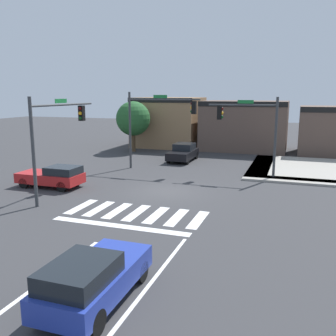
{
  "coord_description": "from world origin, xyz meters",
  "views": [
    {
      "loc": [
        7.36,
        -20.88,
        5.91
      ],
      "look_at": [
        -0.21,
        0.97,
        1.26
      ],
      "focal_mm": 39.64,
      "sensor_mm": 36.0,
      "label": 1
    }
  ],
  "objects_px": {
    "car_black": "(183,152)",
    "car_red": "(53,176)",
    "traffic_signal_southwest": "(57,128)",
    "roadside_tree": "(133,119)",
    "traffic_signal_northeast": "(250,123)",
    "car_blue": "(93,278)",
    "traffic_signal_northwest": "(156,117)"
  },
  "relations": [
    {
      "from": "car_black",
      "to": "traffic_signal_northwest",
      "type": "bearing_deg",
      "value": -10.47
    },
    {
      "from": "car_blue",
      "to": "roadside_tree",
      "type": "relative_size",
      "value": 0.81
    },
    {
      "from": "car_red",
      "to": "traffic_signal_southwest",
      "type": "bearing_deg",
      "value": 135.98
    },
    {
      "from": "traffic_signal_northwest",
      "to": "car_blue",
      "type": "distance_m",
      "value": 19.36
    },
    {
      "from": "car_blue",
      "to": "roadside_tree",
      "type": "xyz_separation_m",
      "value": [
        -10.68,
        26.45,
        2.6
      ]
    },
    {
      "from": "traffic_signal_southwest",
      "to": "car_black",
      "type": "xyz_separation_m",
      "value": [
        3.39,
        13.55,
        -3.25
      ]
    },
    {
      "from": "traffic_signal_northwest",
      "to": "traffic_signal_northeast",
      "type": "relative_size",
      "value": 1.06
    },
    {
      "from": "traffic_signal_northeast",
      "to": "car_black",
      "type": "height_order",
      "value": "traffic_signal_northeast"
    },
    {
      "from": "traffic_signal_southwest",
      "to": "car_red",
      "type": "distance_m",
      "value": 4.06
    },
    {
      "from": "car_red",
      "to": "roadside_tree",
      "type": "xyz_separation_m",
      "value": [
        -1.34,
        15.45,
        2.67
      ]
    },
    {
      "from": "car_black",
      "to": "car_red",
      "type": "bearing_deg",
      "value": -23.22
    },
    {
      "from": "car_red",
      "to": "car_blue",
      "type": "bearing_deg",
      "value": 130.31
    },
    {
      "from": "traffic_signal_northwest",
      "to": "car_black",
      "type": "relative_size",
      "value": 1.41
    },
    {
      "from": "traffic_signal_northeast",
      "to": "car_blue",
      "type": "bearing_deg",
      "value": 83.4
    },
    {
      "from": "traffic_signal_southwest",
      "to": "roadside_tree",
      "type": "distance_m",
      "value": 17.38
    },
    {
      "from": "traffic_signal_northeast",
      "to": "car_black",
      "type": "bearing_deg",
      "value": -37.23
    },
    {
      "from": "traffic_signal_northeast",
      "to": "car_red",
      "type": "relative_size",
      "value": 1.37
    },
    {
      "from": "traffic_signal_northwest",
      "to": "car_black",
      "type": "distance_m",
      "value": 5.7
    },
    {
      "from": "car_red",
      "to": "car_black",
      "type": "bearing_deg",
      "value": -113.22
    },
    {
      "from": "traffic_signal_southwest",
      "to": "car_black",
      "type": "relative_size",
      "value": 1.4
    },
    {
      "from": "car_red",
      "to": "roadside_tree",
      "type": "distance_m",
      "value": 15.73
    },
    {
      "from": "traffic_signal_southwest",
      "to": "roadside_tree",
      "type": "bearing_deg",
      "value": 10.13
    },
    {
      "from": "car_blue",
      "to": "roadside_tree",
      "type": "height_order",
      "value": "roadside_tree"
    },
    {
      "from": "car_blue",
      "to": "roadside_tree",
      "type": "distance_m",
      "value": 28.65
    },
    {
      "from": "traffic_signal_northeast",
      "to": "car_red",
      "type": "distance_m",
      "value": 13.81
    },
    {
      "from": "traffic_signal_northeast",
      "to": "car_red",
      "type": "xyz_separation_m",
      "value": [
        -11.43,
        -7.08,
        -3.14
      ]
    },
    {
      "from": "traffic_signal_northeast",
      "to": "car_red",
      "type": "bearing_deg",
      "value": 31.76
    },
    {
      "from": "traffic_signal_northeast",
      "to": "traffic_signal_southwest",
      "type": "bearing_deg",
      "value": 41.95
    },
    {
      "from": "car_blue",
      "to": "car_black",
      "type": "relative_size",
      "value": 0.98
    },
    {
      "from": "roadside_tree",
      "to": "traffic_signal_southwest",
      "type": "bearing_deg",
      "value": -79.87
    },
    {
      "from": "car_red",
      "to": "traffic_signal_northwest",
      "type": "bearing_deg",
      "value": -120.05
    },
    {
      "from": "traffic_signal_northwest",
      "to": "car_black",
      "type": "xyz_separation_m",
      "value": [
        0.84,
        4.52,
        -3.38
      ]
    }
  ]
}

